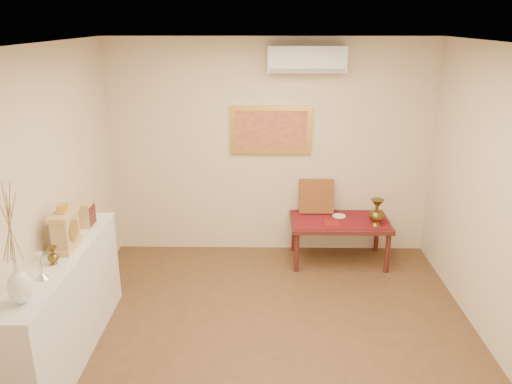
{
  "coord_description": "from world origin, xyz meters",
  "views": [
    {
      "loc": [
        -0.09,
        -3.8,
        2.89
      ],
      "look_at": [
        -0.17,
        1.15,
        1.17
      ],
      "focal_mm": 35.0,
      "sensor_mm": 36.0,
      "label": 1
    }
  ],
  "objects_px": {
    "white_vase": "(13,245)",
    "brass_urn_tall": "(377,209)",
    "mantel_clock": "(66,230)",
    "low_table": "(339,225)",
    "wooden_chest": "(85,214)",
    "display_ledge": "(67,306)"
  },
  "relations": [
    {
      "from": "mantel_clock",
      "to": "low_table",
      "type": "height_order",
      "value": "mantel_clock"
    },
    {
      "from": "display_ledge",
      "to": "mantel_clock",
      "type": "xyz_separation_m",
      "value": [
        0.02,
        0.16,
        0.66
      ]
    },
    {
      "from": "white_vase",
      "to": "brass_urn_tall",
      "type": "distance_m",
      "value": 3.98
    },
    {
      "from": "display_ledge",
      "to": "wooden_chest",
      "type": "bearing_deg",
      "value": 89.71
    },
    {
      "from": "white_vase",
      "to": "brass_urn_tall",
      "type": "xyz_separation_m",
      "value": [
        3.06,
        2.46,
        -0.67
      ]
    },
    {
      "from": "display_ledge",
      "to": "wooden_chest",
      "type": "xyz_separation_m",
      "value": [
        0.0,
        0.67,
        0.61
      ]
    },
    {
      "from": "mantel_clock",
      "to": "wooden_chest",
      "type": "relative_size",
      "value": 1.68
    },
    {
      "from": "white_vase",
      "to": "mantel_clock",
      "type": "distance_m",
      "value": 0.93
    },
    {
      "from": "white_vase",
      "to": "mantel_clock",
      "type": "relative_size",
      "value": 2.2
    },
    {
      "from": "display_ledge",
      "to": "low_table",
      "type": "relative_size",
      "value": 1.68
    },
    {
      "from": "display_ledge",
      "to": "low_table",
      "type": "height_order",
      "value": "display_ledge"
    },
    {
      "from": "wooden_chest",
      "to": "low_table",
      "type": "relative_size",
      "value": 0.2
    },
    {
      "from": "white_vase",
      "to": "brass_urn_tall",
      "type": "relative_size",
      "value": 2.28
    },
    {
      "from": "white_vase",
      "to": "mantel_clock",
      "type": "xyz_separation_m",
      "value": [
        -0.01,
        0.89,
        -0.28
      ]
    },
    {
      "from": "display_ledge",
      "to": "mantel_clock",
      "type": "distance_m",
      "value": 0.68
    },
    {
      "from": "brass_urn_tall",
      "to": "wooden_chest",
      "type": "distance_m",
      "value": 3.27
    },
    {
      "from": "wooden_chest",
      "to": "low_table",
      "type": "xyz_separation_m",
      "value": [
        2.67,
        1.21,
        -0.62
      ]
    },
    {
      "from": "white_vase",
      "to": "display_ledge",
      "type": "bearing_deg",
      "value": 91.98
    },
    {
      "from": "white_vase",
      "to": "wooden_chest",
      "type": "bearing_deg",
      "value": 90.9
    },
    {
      "from": "mantel_clock",
      "to": "wooden_chest",
      "type": "xyz_separation_m",
      "value": [
        -0.01,
        0.51,
        -0.05
      ]
    },
    {
      "from": "mantel_clock",
      "to": "low_table",
      "type": "relative_size",
      "value": 0.34
    },
    {
      "from": "white_vase",
      "to": "wooden_chest",
      "type": "xyz_separation_m",
      "value": [
        -0.02,
        1.4,
        -0.33
      ]
    }
  ]
}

